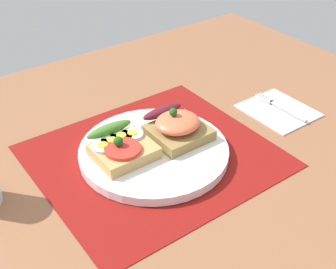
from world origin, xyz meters
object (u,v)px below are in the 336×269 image
(fork, at_px, (279,106))
(napkin, at_px, (278,110))
(plate, at_px, (154,151))
(sandwich_salmon, at_px, (177,127))
(sandwich_egg_tomato, at_px, (121,147))

(fork, bearing_deg, napkin, -144.30)
(plate, relative_size, fork, 2.00)
(plate, xyz_separation_m, fork, (0.29, -0.02, -0.00))
(sandwich_salmon, distance_m, napkin, 0.24)
(sandwich_egg_tomato, distance_m, fork, 0.35)
(plate, xyz_separation_m, sandwich_egg_tomato, (-0.05, 0.02, 0.02))
(napkin, xyz_separation_m, fork, (0.01, 0.00, 0.00))
(napkin, bearing_deg, fork, 35.70)
(plate, bearing_deg, sandwich_salmon, 3.62)
(fork, bearing_deg, sandwich_salmon, 174.62)
(sandwich_egg_tomato, xyz_separation_m, sandwich_salmon, (0.11, -0.01, 0.01))
(sandwich_egg_tomato, height_order, napkin, sandwich_egg_tomato)
(sandwich_salmon, relative_size, fork, 0.83)
(sandwich_egg_tomato, bearing_deg, napkin, -6.77)
(plate, distance_m, napkin, 0.29)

